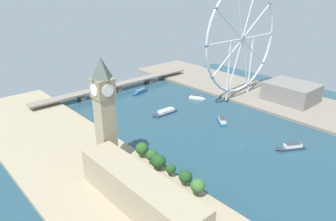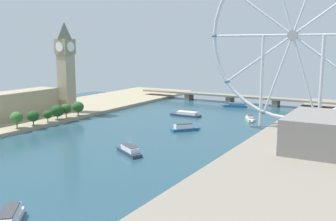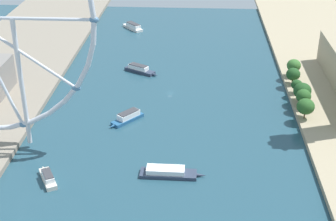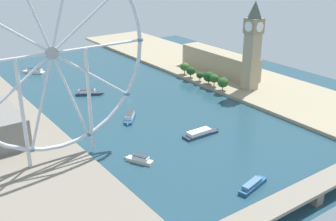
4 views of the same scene
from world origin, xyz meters
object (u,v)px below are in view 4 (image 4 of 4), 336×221
at_px(clock_tower, 253,44).
at_px(tour_boat_2, 139,159).
at_px(ferris_wheel, 52,54).
at_px(tour_boat_0, 253,185).
at_px(tour_boat_5, 34,71).
at_px(tour_boat_1, 130,117).
at_px(parliament_block, 219,62).
at_px(river_bridge, 311,189).
at_px(tour_boat_3, 200,133).
at_px(tour_boat_4, 88,92).

relative_size(clock_tower, tour_boat_2, 4.03).
relative_size(ferris_wheel, tour_boat_0, 4.76).
distance_m(clock_tower, tour_boat_5, 239.36).
bearing_deg(tour_boat_2, tour_boat_1, -54.12).
bearing_deg(tour_boat_2, ferris_wheel, 23.87).
xyz_separation_m(ferris_wheel, tour_boat_5, (-51.78, -208.78, -69.41)).
relative_size(parliament_block, river_bridge, 0.44).
relative_size(tour_boat_3, tour_boat_4, 1.27).
relative_size(tour_boat_0, tour_boat_5, 1.12).
height_order(parliament_block, tour_boat_1, parliament_block).
bearing_deg(tour_boat_2, tour_boat_4, -40.51).
bearing_deg(parliament_block, river_bridge, 59.97).
height_order(clock_tower, tour_boat_0, clock_tower).
height_order(river_bridge, tour_boat_5, river_bridge).
height_order(clock_tower, tour_boat_3, clock_tower).
xyz_separation_m(river_bridge, tour_boat_5, (41.96, -331.50, -4.84)).
height_order(tour_boat_1, tour_boat_2, tour_boat_1).
bearing_deg(river_bridge, tour_boat_5, -82.79).
relative_size(tour_boat_2, tour_boat_5, 0.83).
xyz_separation_m(clock_tower, parliament_block, (-13.90, -58.68, -31.88)).
distance_m(clock_tower, parliament_block, 68.21).
height_order(ferris_wheel, tour_boat_2, ferris_wheel).
distance_m(clock_tower, tour_boat_1, 136.47).
height_order(tour_boat_2, tour_boat_5, tour_boat_5).
height_order(river_bridge, tour_boat_1, river_bridge).
bearing_deg(tour_boat_1, tour_boat_2, 14.04).
relative_size(parliament_block, tour_boat_2, 4.92).
bearing_deg(tour_boat_0, river_bridge, -72.57).
relative_size(tour_boat_0, tour_boat_3, 0.84).
xyz_separation_m(tour_boat_4, tour_boat_5, (17.68, -100.53, 0.15)).
relative_size(tour_boat_1, tour_boat_5, 0.89).
bearing_deg(tour_boat_0, tour_boat_5, 81.79).
distance_m(tour_boat_3, tour_boat_5, 235.90).
distance_m(tour_boat_2, tour_boat_5, 239.78).
bearing_deg(tour_boat_5, parliament_block, -166.92).
bearing_deg(tour_boat_4, clock_tower, -2.37).
height_order(clock_tower, tour_boat_5, clock_tower).
bearing_deg(tour_boat_1, tour_boat_0, 42.87).
relative_size(parliament_block, tour_boat_5, 4.10).
height_order(tour_boat_0, tour_boat_2, tour_boat_2).
relative_size(river_bridge, tour_boat_1, 10.44).
height_order(tour_boat_2, tour_boat_3, tour_boat_2).
relative_size(clock_tower, tour_boat_5, 3.36).
bearing_deg(clock_tower, tour_boat_1, -3.42).
relative_size(clock_tower, tour_boat_4, 3.18).
bearing_deg(parliament_block, tour_boat_1, 19.63).
xyz_separation_m(parliament_block, tour_boat_3, (115.27, 106.84, -12.62)).
bearing_deg(tour_boat_0, tour_boat_1, 80.07).
relative_size(river_bridge, tour_boat_2, 11.09).
relative_size(clock_tower, tour_boat_1, 3.80).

